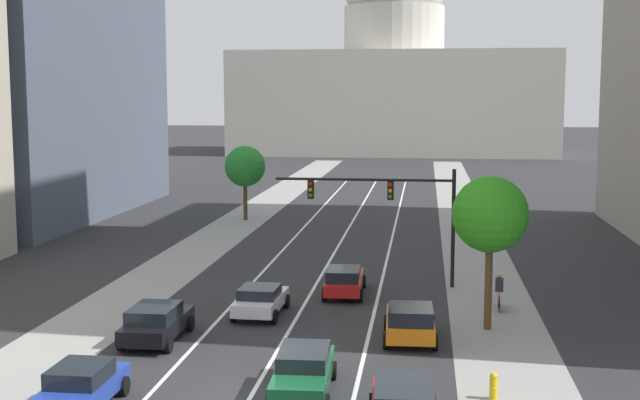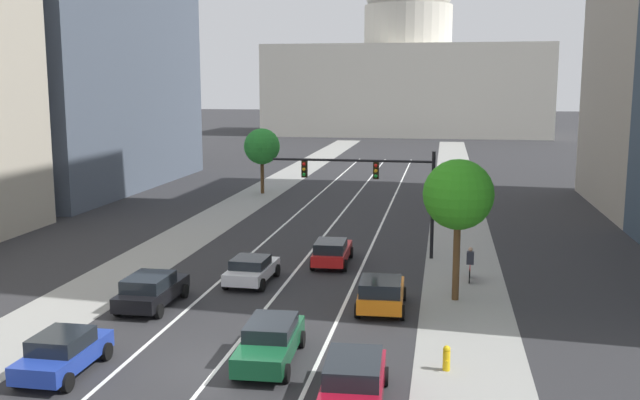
% 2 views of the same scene
% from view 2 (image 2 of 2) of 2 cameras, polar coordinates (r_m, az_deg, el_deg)
% --- Properties ---
extents(ground_plane, '(400.00, 400.00, 0.00)m').
position_cam_2_polar(ground_plane, '(64.27, 3.00, 0.47)').
color(ground_plane, '#2B2B2D').
extents(sidewalk_left, '(4.04, 130.00, 0.01)m').
position_cam_2_polar(sidewalk_left, '(61.12, -5.76, -0.02)').
color(sidewalk_left, gray).
rests_on(sidewalk_left, ground).
extents(sidewalk_right, '(4.04, 130.00, 0.01)m').
position_cam_2_polar(sidewalk_right, '(58.89, 10.90, -0.50)').
color(sidewalk_right, gray).
rests_on(sidewalk_right, ground).
extents(lane_stripe_left, '(0.16, 90.00, 0.01)m').
position_cam_2_polar(lane_stripe_left, '(50.27, -2.91, -2.01)').
color(lane_stripe_left, white).
rests_on(lane_stripe_left, ground).
extents(lane_stripe_center, '(0.16, 90.00, 0.01)m').
position_cam_2_polar(lane_stripe_center, '(49.64, 0.89, -2.15)').
color(lane_stripe_center, white).
rests_on(lane_stripe_center, ground).
extents(lane_stripe_right, '(0.16, 90.00, 0.01)m').
position_cam_2_polar(lane_stripe_right, '(49.23, 4.77, -2.28)').
color(lane_stripe_right, white).
rests_on(lane_stripe_right, ground).
extents(office_tower_far_left, '(15.66, 30.44, 34.17)m').
position_cam_2_polar(office_tower_far_left, '(72.49, -19.56, 14.53)').
color(office_tower_far_left, '#4C5666').
rests_on(office_tower_far_left, ground).
extents(capitol_building, '(52.68, 24.86, 39.76)m').
position_cam_2_polar(capitol_building, '(141.87, 6.97, 10.68)').
color(capitol_building, beige).
rests_on(capitol_building, ground).
extents(car_crimson, '(2.24, 4.86, 1.53)m').
position_cam_2_polar(car_crimson, '(22.73, 2.68, -14.22)').
color(car_crimson, maroon).
rests_on(car_crimson, ground).
extents(car_red, '(2.03, 4.48, 1.46)m').
position_cam_2_polar(car_red, '(39.24, 0.95, -4.12)').
color(car_red, red).
rests_on(car_red, ground).
extents(car_green, '(2.11, 4.84, 1.50)m').
position_cam_2_polar(car_green, '(26.04, -3.99, -11.14)').
color(car_green, '#14512D').
rests_on(car_green, ground).
extents(car_blue, '(1.97, 4.02, 1.47)m').
position_cam_2_polar(car_blue, '(26.52, -19.79, -11.35)').
color(car_blue, '#1E389E').
rests_on(car_blue, ground).
extents(car_black, '(2.10, 4.46, 1.51)m').
position_cam_2_polar(car_black, '(32.87, -13.31, -6.99)').
color(car_black, black).
rests_on(car_black, ground).
extents(car_white, '(2.14, 4.13, 1.35)m').
position_cam_2_polar(car_white, '(35.92, -5.47, -5.51)').
color(car_white, silver).
rests_on(car_white, ground).
extents(car_orange, '(2.23, 4.10, 1.56)m').
position_cam_2_polar(car_orange, '(31.64, 4.91, -7.37)').
color(car_orange, orange).
rests_on(car_orange, ground).
extents(traffic_signal_mast, '(9.29, 0.39, 6.12)m').
position_cam_2_polar(traffic_signal_mast, '(40.67, 4.66, 1.55)').
color(traffic_signal_mast, black).
rests_on(traffic_signal_mast, ground).
extents(fire_hydrant, '(0.26, 0.35, 0.91)m').
position_cam_2_polar(fire_hydrant, '(25.74, 10.06, -12.28)').
color(fire_hydrant, yellow).
rests_on(fire_hydrant, ground).
extents(cyclist, '(0.37, 1.70, 1.72)m').
position_cam_2_polar(cyclist, '(36.95, 11.88, -5.03)').
color(cyclist, black).
rests_on(cyclist, ground).
extents(street_tree_mid_right, '(3.20, 3.20, 6.52)m').
position_cam_2_polar(street_tree_mid_right, '(32.76, 10.97, 0.38)').
color(street_tree_mid_right, '#51381E').
rests_on(street_tree_mid_right, ground).
extents(street_tree_near_left, '(3.22, 3.22, 5.88)m').
position_cam_2_polar(street_tree_near_left, '(64.33, -4.65, 4.27)').
color(street_tree_near_left, '#51381E').
rests_on(street_tree_near_left, ground).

